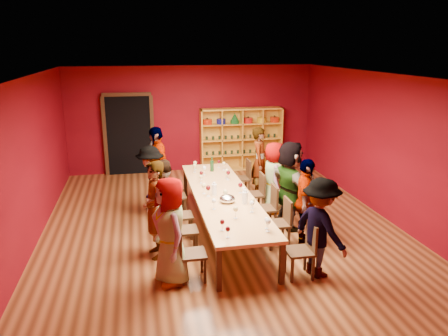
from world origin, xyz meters
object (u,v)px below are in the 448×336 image
Objects in this scene: chair_person_left_0 at (187,251)px; chair_person_right_2 at (269,205)px; person_left_2 at (163,200)px; wine_bottle at (212,166)px; chair_person_left_3 at (172,194)px; person_right_1 at (305,202)px; person_right_4 at (260,161)px; chair_person_left_2 at (177,213)px; chair_person_left_1 at (181,227)px; person_right_3 at (274,178)px; chair_person_right_4 at (244,176)px; chair_person_left_4 at (170,185)px; chair_person_right_3 at (257,191)px; shelving_unit at (241,136)px; chair_person_right_1 at (282,220)px; person_left_0 at (171,231)px; spittoon_bowl at (227,199)px; person_right_0 at (320,228)px; person_left_3 at (151,182)px; person_left_1 at (155,210)px; person_right_2 at (290,185)px; person_left_4 at (157,168)px; tasting_table at (223,197)px.

chair_person_left_0 is 2.46m from chair_person_right_2.
wine_bottle is (1.24, 1.78, 0.11)m from person_left_2.
chair_person_left_3 is at bearing 175.40° from person_left_2.
person_right_4 is at bearing 24.06° from person_right_1.
chair_person_left_1 is at bearing -90.00° from chair_person_left_2.
chair_person_left_0 is 0.58× the size of person_left_2.
chair_person_right_2 is 0.98m from person_right_3.
chair_person_left_2 is 1.00× the size of chair_person_right_4.
person_right_1 is at bearing -81.14° from chair_person_right_4.
chair_person_right_3 is at bearing -23.51° from chair_person_left_4.
chair_person_right_2 is at bearing 1.64° from chair_person_left_2.
chair_person_left_0 is 1.00× the size of chair_person_right_4.
chair_person_right_1 is at bearing -95.34° from shelving_unit.
spittoon_bowl is at bearing 123.78° from person_left_0.
shelving_unit reaches higher than chair_person_right_3.
person_right_4 is (2.21, 0.38, 0.34)m from chair_person_left_4.
person_right_0 is at bearing -172.72° from person_right_3.
person_left_2 is 0.99× the size of person_left_3.
person_left_2 is at bearing 180.00° from chair_person_left_2.
person_right_2 is (2.67, 0.74, 0.03)m from person_left_1.
chair_person_left_2 is at bearing -117.29° from shelving_unit.
chair_person_right_4 is at bearing 130.45° from person_left_1.
chair_person_left_4 is at bearing 114.12° from spittoon_bowl.
person_left_4 is at bearing -176.72° from wine_bottle.
person_right_0 is 1.81× the size of chair_person_right_1.
person_right_2 is at bearing 36.39° from chair_person_left_0.
person_left_4 is (0.17, 0.60, 0.15)m from person_left_3.
spittoon_bowl is at bearing 175.78° from person_right_4.
wine_bottle is at bearing 4.17° from chair_person_left_4.
person_left_0 is 1.89× the size of chair_person_left_3.
person_left_4 is 1.11× the size of person_right_4.
person_left_0 is at bearing 145.86° from person_right_3.
chair_person_right_3 is at bearing 99.82° from person_right_3.
chair_person_left_1 is at bearing -114.09° from shelving_unit.
spittoon_bowl reaches higher than tasting_table.
chair_person_left_4 is (0.00, 2.40, 0.00)m from chair_person_left_1.
chair_person_right_1 is at bearing 140.02° from person_right_2.
chair_person_left_0 is 3.11m from chair_person_right_3.
person_right_0 is 1.91m from person_right_2.
tasting_table is at bearing 170.48° from person_right_4.
chair_person_left_3 is at bearing -124.46° from shelving_unit.
person_right_0 is at bearing -82.64° from chair_person_right_2.
chair_person_left_2 is (0.00, 1.60, 0.00)m from chair_person_left_0.
tasting_table is 1.96m from person_left_4.
chair_person_left_3 is (-2.31, -3.36, -0.49)m from shelving_unit.
person_right_2 reaches higher than person_left_2.
person_left_1 is at bearing 44.63° from person_right_0.
person_left_3 is at bearing 133.31° from spittoon_bowl.
person_left_3 is 1.75× the size of chair_person_right_4.
person_left_4 is (-0.27, 3.31, 0.43)m from chair_person_left_0.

